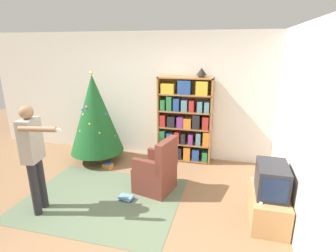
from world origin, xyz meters
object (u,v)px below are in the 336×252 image
Objects in this scene: armchair at (157,173)px; standing_person at (33,151)px; table_lamp at (202,72)px; bookshelf at (185,120)px; television at (272,179)px; christmas_tree at (95,114)px.

armchair is 0.59× the size of standing_person.
armchair is at bearing -110.92° from table_lamp.
table_lamp is at bearing 1.53° from bookshelf.
table_lamp is at bearing 124.63° from television.
television is 2.42m from table_lamp.
table_lamp reaches higher than christmas_tree.
bookshelf is 2.83m from standing_person.
christmas_tree is at bearing -166.77° from table_lamp.
television is 2.91× the size of table_lamp.
bookshelf is 1.82m from christmas_tree.
christmas_tree is 1.18× the size of standing_person.
television is 0.37× the size of standing_person.
standing_person reaches higher than armchair.
television is 0.31× the size of christmas_tree.
standing_person is 7.86× the size of table_lamp.
christmas_tree reaches higher than armchair.
table_lamp is (0.30, 0.01, 0.98)m from bookshelf.
armchair is 4.60× the size of table_lamp.
bookshelf is 1.89× the size of armchair.
bookshelf is 2.98× the size of television.
television is 0.63× the size of armchair.
bookshelf is at bearing 133.41° from standing_person.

